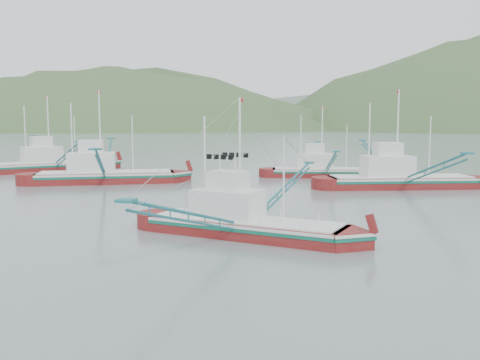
% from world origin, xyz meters
% --- Properties ---
extents(ground, '(1200.00, 1200.00, 0.00)m').
position_xyz_m(ground, '(0.00, 0.00, 0.00)').
color(ground, slate).
rests_on(ground, ground).
extents(main_boat, '(13.44, 23.05, 9.52)m').
position_xyz_m(main_boat, '(1.01, 2.40, 1.80)').
color(main_boat, maroon).
rests_on(main_boat, ground).
extents(bg_boat_left, '(16.30, 27.53, 11.66)m').
position_xyz_m(bg_boat_left, '(-20.86, 27.41, 2.35)').
color(bg_boat_left, maroon).
rests_on(bg_boat_left, ground).
extents(bg_boat_right, '(16.18, 27.68, 11.47)m').
position_xyz_m(bg_boat_right, '(12.82, 29.70, 2.17)').
color(bg_boat_right, maroon).
rests_on(bg_boat_right, ground).
extents(bg_boat_far, '(13.99, 24.51, 9.98)m').
position_xyz_m(bg_boat_far, '(4.09, 39.41, 1.59)').
color(bg_boat_far, maroon).
rests_on(bg_boat_far, ground).
extents(bg_boat_extra, '(23.75, 24.18, 11.66)m').
position_xyz_m(bg_boat_extra, '(-34.91, 39.47, 2.51)').
color(bg_boat_extra, maroon).
rests_on(bg_boat_extra, ground).
extents(headland_left, '(448.00, 308.00, 210.00)m').
position_xyz_m(headland_left, '(-180.00, 360.00, 0.00)').
color(headland_left, '#3B582D').
rests_on(headland_left, ground).
extents(ridge_distant, '(960.00, 400.00, 240.00)m').
position_xyz_m(ridge_distant, '(30.00, 560.00, 0.00)').
color(ridge_distant, slate).
rests_on(ridge_distant, ground).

